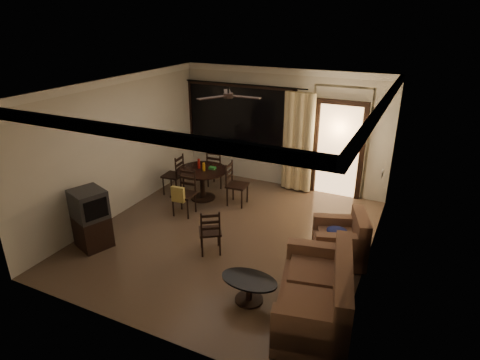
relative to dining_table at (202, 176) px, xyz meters
The scene contains 12 objects.
ground 1.86m from the dining_table, 42.85° to the right, with size 5.50×5.50×0.00m, color #7F6651.
room_shell 2.35m from the dining_table, 16.66° to the left, with size 5.50×6.70×5.50m.
dining_table is the anchor object (origin of this frame).
dining_chair_west 0.79m from the dining_table, behind, with size 0.45×0.45×0.95m.
dining_chair_east 0.88m from the dining_table, ahead, with size 0.45×0.45×0.95m.
dining_chair_south 0.89m from the dining_table, 86.14° to the right, with size 0.45×0.50×0.95m.
dining_chair_north 0.83m from the dining_table, 94.11° to the left, with size 0.45×0.45×0.95m.
tv_cabinet 2.71m from the dining_table, 106.02° to the right, with size 0.71×0.68×1.09m.
sofa 4.37m from the dining_table, 38.52° to the right, with size 1.26×1.88×0.92m.
armchair 3.58m from the dining_table, 18.54° to the right, with size 1.07×1.07×0.85m.
coffee_table 3.69m from the dining_table, 49.01° to the right, with size 0.85×0.51×0.37m.
side_chair 2.28m from the dining_table, 56.14° to the right, with size 0.52×0.52×0.86m.
Camera 1 is at (3.05, -5.93, 3.91)m, focal length 30.00 mm.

